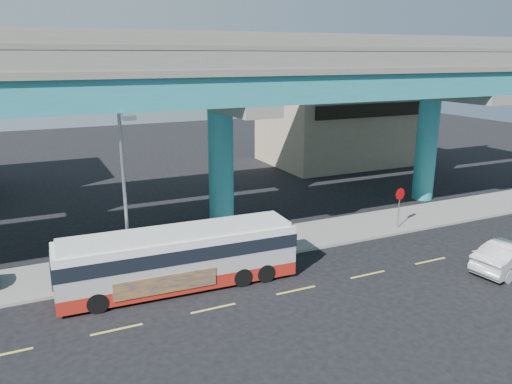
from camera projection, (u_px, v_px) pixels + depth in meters
name	position (u px, v px, depth m)	size (l,w,h in m)	color
ground	(293.00, 288.00, 22.94)	(120.00, 120.00, 0.00)	black
sidewalk	(245.00, 246.00, 27.73)	(70.00, 4.00, 0.15)	gray
lane_markings	(296.00, 290.00, 22.68)	(58.00, 0.12, 0.01)	#D8C64C
viaduct	(219.00, 77.00, 28.49)	(52.00, 12.40, 11.70)	teal
building_beige	(340.00, 127.00, 49.43)	(14.00, 10.23, 7.00)	tan
transit_bus	(180.00, 256.00, 22.62)	(10.90, 2.74, 2.77)	maroon
sedan	(512.00, 257.00, 24.50)	(4.89, 2.28, 1.55)	silver
street_lamp	(125.00, 172.00, 21.84)	(0.50, 2.61, 8.07)	gray
stop_sign	(400.00, 199.00, 29.99)	(0.76, 0.13, 2.52)	gray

